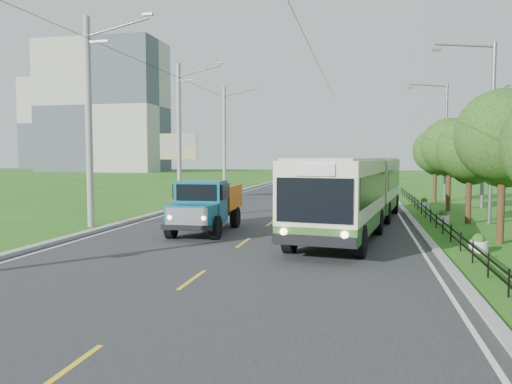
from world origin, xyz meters
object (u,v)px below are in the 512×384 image
(bus, at_px, (356,187))
(tree_fifth, at_px, (450,149))
(pole_mid, at_px, (179,133))
(planter_mid, at_px, (443,217))
(streetlight_mid, at_px, (489,126))
(billboard_right, at_px, (494,125))
(tree_third, at_px, (504,141))
(billboard_left, at_px, (178,151))
(tree_fourth, at_px, (470,153))
(pole_near, at_px, (90,121))
(streetlight_far, at_px, (444,137))
(tree_back, at_px, (436,153))
(planter_near, at_px, (479,244))
(planter_far, at_px, (424,203))
(dump_truck, at_px, (206,203))
(pole_far, at_px, (225,139))

(bus, bearing_deg, tree_fifth, 66.62)
(pole_mid, bearing_deg, planter_mid, -22.54)
(streetlight_mid, distance_m, billboard_right, 6.24)
(tree_third, relative_size, billboard_left, 1.15)
(tree_fourth, relative_size, billboard_left, 1.04)
(pole_near, relative_size, streetlight_far, 1.10)
(tree_back, height_order, planter_near, tree_back)
(planter_near, xyz_separation_m, planter_mid, (0.00, 8.00, 0.00))
(billboard_left, bearing_deg, tree_fourth, -26.99)
(pole_near, xyz_separation_m, billboard_left, (-1.24, 15.00, -1.23))
(tree_fourth, distance_m, billboard_left, 21.72)
(tree_third, distance_m, tree_fourth, 6.01)
(pole_mid, height_order, billboard_left, pole_mid)
(pole_near, distance_m, tree_fourth, 18.89)
(tree_third, height_order, planter_near, tree_third)
(planter_far, bearing_deg, tree_back, 73.12)
(pole_mid, distance_m, bus, 16.33)
(streetlight_mid, relative_size, planter_mid, 13.54)
(pole_near, distance_m, planter_near, 17.79)
(tree_fourth, bearing_deg, billboard_right, 67.36)
(tree_back, bearing_deg, pole_mid, -164.16)
(planter_mid, distance_m, bus, 5.55)
(streetlight_mid, distance_m, bus, 7.67)
(planter_far, bearing_deg, dump_truck, -128.71)
(billboard_right, bearing_deg, streetlight_far, 101.71)
(pole_near, bearing_deg, dump_truck, -5.51)
(billboard_left, bearing_deg, tree_third, -39.33)
(streetlight_mid, bearing_deg, tree_back, 93.70)
(billboard_right, bearing_deg, pole_far, 147.70)
(pole_far, relative_size, billboard_right, 1.37)
(tree_fourth, height_order, billboard_left, tree_fourth)
(dump_truck, bearing_deg, tree_back, 53.87)
(planter_mid, height_order, dump_truck, dump_truck)
(tree_third, height_order, streetlight_mid, streetlight_mid)
(bus, bearing_deg, billboard_right, 56.35)
(bus, bearing_deg, planter_far, 76.55)
(bus, xyz_separation_m, dump_truck, (-6.53, -2.56, -0.62))
(pole_far, relative_size, tree_third, 1.67)
(pole_near, bearing_deg, billboard_right, 28.14)
(tree_third, relative_size, dump_truck, 1.06)
(billboard_right, bearing_deg, streetlight_mid, -105.44)
(pole_far, height_order, tree_fifth, pole_far)
(planter_far, bearing_deg, tree_fourth, -80.92)
(pole_far, distance_m, billboard_right, 24.33)
(tree_fifth, distance_m, tree_back, 6.00)
(pole_mid, xyz_separation_m, pole_far, (0.00, 12.00, 0.00))
(pole_mid, height_order, bus, pole_mid)
(planter_far, relative_size, bus, 0.04)
(streetlight_mid, bearing_deg, billboard_left, 153.60)
(pole_mid, height_order, streetlight_far, pole_mid)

